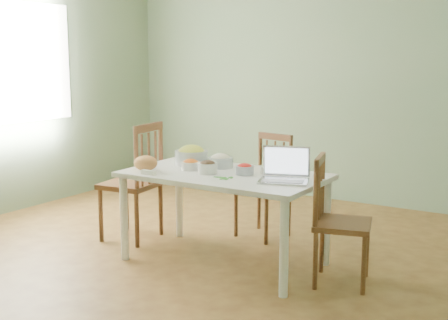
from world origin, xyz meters
The scene contains 18 objects.
floor centered at (0.00, 0.00, 0.00)m, with size 5.00×5.00×0.00m, color #58371A.
wall_back centered at (0.00, 2.50, 1.35)m, with size 5.00×0.00×2.70m, color gray.
window_left centered at (-2.48, 0.30, 1.50)m, with size 0.04×1.60×1.20m, color white.
dining_table centered at (0.13, 0.14, 0.35)m, with size 1.49×0.84×0.70m, color white, non-canonical shape.
chair_far centered at (0.06, 0.88, 0.45)m, with size 0.40×0.38×0.89m, color #341B0F, non-canonical shape.
chair_left centered at (-0.88, 0.23, 0.51)m, with size 0.45×0.43×1.01m, color #341B0F, non-canonical shape.
chair_right centered at (1.04, 0.21, 0.45)m, with size 0.40×0.38×0.89m, color #341B0F, non-canonical shape.
bread_boule centered at (-0.44, -0.10, 0.76)m, with size 0.18×0.18×0.12m, color #C9844B.
butter_stick centered at (-0.31, -0.21, 0.71)m, with size 0.12×0.04×0.03m, color white.
bowl_squash centered at (-0.28, 0.29, 0.78)m, with size 0.27×0.27×0.15m, color yellow, non-canonical shape.
bowl_carrot centered at (-0.16, 0.11, 0.74)m, with size 0.15×0.15×0.08m, color orange, non-canonical shape.
bowl_onion centered at (-0.02, 0.31, 0.75)m, with size 0.20×0.20×0.11m, color beige, non-canonical shape.
bowl_mushroom centered at (0.03, 0.06, 0.75)m, with size 0.15×0.15×0.10m, color black, non-canonical shape.
bowl_redpep centered at (0.28, 0.18, 0.74)m, with size 0.14×0.14×0.08m, color #AD2107, non-canonical shape.
bowl_broccoli centered at (0.42, 0.30, 0.74)m, with size 0.13×0.13×0.08m, color #105B13, non-canonical shape.
flatbread centered at (0.45, 0.45, 0.71)m, with size 0.19×0.19×0.02m, color #E8BF85.
basil_bunch centered at (0.21, -0.03, 0.71)m, with size 0.17×0.17×0.02m, color #176A19, non-canonical shape.
laptop centered at (0.65, 0.08, 0.82)m, with size 0.34×0.27×0.24m, color silver, non-canonical shape.
Camera 1 is at (2.43, -3.56, 1.57)m, focal length 47.53 mm.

